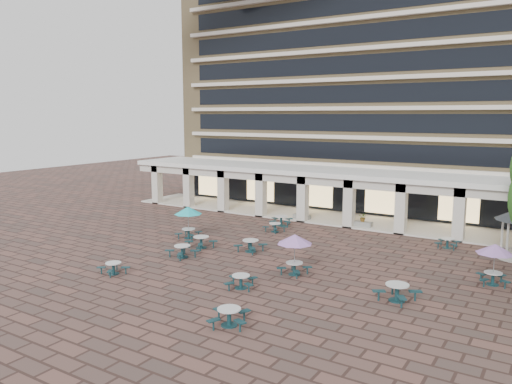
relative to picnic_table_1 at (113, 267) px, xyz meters
The scene contains 18 objects.
ground 7.96m from the picnic_table_1, 52.44° to the left, with size 120.00×120.00×0.00m, color brown.
apartment_building 34.37m from the picnic_table_1, 81.33° to the left, with size 40.00×15.50×25.20m.
retail_arcade 21.80m from the picnic_table_1, 77.07° to the left, with size 42.00×6.60×4.40m.
picnic_table_1 is the anchor object (origin of this frame).
picnic_table_2 7.83m from the picnic_table_1, 14.39° to the left, with size 1.96×1.96×0.72m.
picnic_table_3 10.07m from the picnic_table_1, 13.08° to the right, with size 2.17×2.17×0.79m.
picnic_table_4 9.15m from the picnic_table_1, 101.21° to the left, with size 2.07×2.07×2.39m.
picnic_table_5 7.26m from the picnic_table_1, 84.33° to the left, with size 2.04×2.04×0.81m.
picnic_table_6 10.59m from the picnic_table_1, 31.52° to the left, with size 2.05×2.05×2.36m.
picnic_table_7 15.81m from the picnic_table_1, 16.69° to the left, with size 2.25×2.25×0.87m.
picnic_table_8 4.87m from the picnic_table_1, 76.43° to the left, with size 2.06×2.06×0.79m.
picnic_table_9 14.31m from the picnic_table_1, 79.30° to the left, with size 1.81×1.81×0.70m.
picnic_table_10 9.20m from the picnic_table_1, 63.21° to the left, with size 1.91×1.91×0.82m.
picnic_table_11 21.23m from the picnic_table_1, 27.15° to the left, with size 1.96×1.96×2.26m.
picnic_table_12 16.42m from the picnic_table_1, 83.15° to the left, with size 2.24×2.24×0.83m.
picnic_table_13 22.26m from the picnic_table_1, 47.08° to the left, with size 1.58×1.58×0.69m.
planter_left 19.35m from the picnic_table_1, 82.84° to the left, with size 1.50×0.69×1.21m.
planter_right 20.79m from the picnic_table_1, 67.44° to the left, with size 1.50×0.60×1.22m.
Camera 1 is at (16.97, -25.43, 9.13)m, focal length 35.00 mm.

